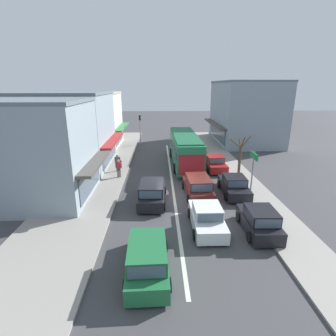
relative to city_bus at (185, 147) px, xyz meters
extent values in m
plane|color=#3F3F42|center=(-1.61, -8.74, -1.88)|extent=(140.00, 140.00, 0.00)
cube|color=silver|center=(-1.61, -4.74, -1.88)|extent=(0.20, 28.00, 0.01)
cube|color=gray|center=(-8.41, -2.74, -1.81)|extent=(5.20, 44.00, 0.14)
cube|color=gray|center=(4.59, -2.74, -1.82)|extent=(2.80, 44.00, 0.12)
cube|color=#84939E|center=(-11.81, -8.43, 1.60)|extent=(7.89, 7.04, 6.96)
cube|color=#4C4742|center=(-7.42, -8.43, 0.82)|extent=(1.10, 6.47, 0.20)
cube|color=#425160|center=(-7.84, -8.43, -0.48)|extent=(0.06, 5.63, 1.80)
cube|color=slate|center=(-11.81, -8.43, 5.20)|extent=(8.05, 7.04, 0.24)
cube|color=#84939E|center=(-11.81, -0.19, 1.75)|extent=(7.81, 8.91, 7.25)
cube|color=maroon|center=(-7.46, -0.19, 0.82)|extent=(1.10, 8.19, 0.20)
cube|color=#425160|center=(-7.88, -0.19, -0.48)|extent=(0.06, 7.13, 1.80)
cube|color=slate|center=(-11.81, -0.19, 5.49)|extent=(7.97, 8.91, 0.24)
cube|color=silver|center=(-11.81, 8.87, 1.63)|extent=(7.19, 8.52, 7.03)
cube|color=#2D703D|center=(-7.77, 8.87, 0.82)|extent=(1.10, 7.84, 0.20)
cube|color=#425160|center=(-8.19, 8.87, -0.48)|extent=(0.06, 6.81, 1.80)
cube|color=#A19D92|center=(-11.81, 8.87, 5.27)|extent=(7.35, 8.52, 0.24)
cube|color=#84939E|center=(9.89, 11.46, 2.36)|extent=(7.92, 12.33, 8.47)
cube|color=#4C4742|center=(5.48, 11.46, 0.82)|extent=(1.10, 11.34, 0.20)
cube|color=#425160|center=(5.90, 11.46, -0.48)|extent=(0.06, 9.86, 1.80)
cube|color=slate|center=(9.89, 11.46, 6.71)|extent=(8.08, 12.33, 0.24)
cube|color=#237A4C|center=(0.00, 0.01, -0.12)|extent=(2.63, 10.83, 2.70)
cube|color=#425160|center=(0.00, 0.01, 0.28)|extent=(2.67, 10.40, 0.90)
cube|color=maroon|center=(0.07, -5.42, -0.32)|extent=(2.25, 0.09, 1.76)
cube|color=#1A5B39|center=(0.00, 0.01, 1.29)|extent=(2.50, 9.96, 0.12)
cylinder|color=black|center=(-1.29, 3.34, -1.40)|extent=(0.27, 0.96, 0.96)
cylinder|color=black|center=(1.21, 3.37, -1.40)|extent=(0.27, 0.96, 0.96)
cylinder|color=black|center=(-1.21, -2.97, -1.40)|extent=(0.27, 0.96, 0.96)
cylinder|color=black|center=(1.29, -2.94, -1.40)|extent=(0.27, 0.96, 0.96)
cube|color=#1E6638|center=(-3.28, -16.83, -1.36)|extent=(1.89, 4.55, 0.76)
cube|color=#1E6638|center=(-3.27, -17.18, -0.64)|extent=(1.72, 2.65, 0.68)
cube|color=#425160|center=(-3.31, -15.86, -0.64)|extent=(1.51, 0.11, 0.58)
cube|color=#425160|center=(-3.23, -18.50, -0.64)|extent=(1.48, 0.10, 0.54)
cylinder|color=black|center=(-4.20, -15.50, -1.57)|extent=(0.20, 0.63, 0.62)
cylinder|color=black|center=(-2.44, -15.45, -1.57)|extent=(0.20, 0.63, 0.62)
cylinder|color=black|center=(-4.12, -18.20, -1.57)|extent=(0.20, 0.63, 0.62)
cylinder|color=black|center=(-2.36, -18.15, -1.57)|extent=(0.20, 0.63, 0.62)
cube|color=#561E19|center=(0.18, -8.33, -1.36)|extent=(1.97, 4.58, 0.76)
cube|color=#561E19|center=(0.19, -8.68, -0.64)|extent=(1.76, 2.67, 0.68)
cube|color=#425160|center=(0.13, -7.36, -0.64)|extent=(1.51, 0.13, 0.58)
cube|color=#425160|center=(0.25, -10.00, -0.64)|extent=(1.48, 0.13, 0.54)
cylinder|color=black|center=(-0.77, -7.02, -1.57)|extent=(0.21, 0.63, 0.62)
cylinder|color=black|center=(0.99, -6.94, -1.57)|extent=(0.21, 0.63, 0.62)
cylinder|color=black|center=(-0.64, -9.72, -1.57)|extent=(0.21, 0.63, 0.62)
cylinder|color=black|center=(1.12, -9.64, -1.57)|extent=(0.21, 0.63, 0.62)
cube|color=silver|center=(0.05, -13.17, -1.37)|extent=(1.73, 4.20, 0.72)
cube|color=silver|center=(0.05, -13.27, -0.71)|extent=(1.57, 1.80, 0.60)
cube|color=#425160|center=(0.04, -12.35, -0.71)|extent=(1.44, 0.06, 0.51)
cube|color=#425160|center=(0.05, -14.19, -0.71)|extent=(1.40, 0.06, 0.48)
cylinder|color=black|center=(-0.82, -11.91, -1.57)|extent=(0.18, 0.62, 0.62)
cylinder|color=black|center=(0.90, -11.91, -1.57)|extent=(0.18, 0.62, 0.62)
cylinder|color=black|center=(-0.81, -14.43, -1.57)|extent=(0.18, 0.62, 0.62)
cylinder|color=black|center=(0.91, -14.43, -1.57)|extent=(0.18, 0.62, 0.62)
cube|color=black|center=(-3.24, -9.36, -1.36)|extent=(1.95, 4.57, 0.76)
cube|color=black|center=(-3.26, -9.71, -0.64)|extent=(1.75, 2.67, 0.68)
cube|color=#425160|center=(-3.20, -8.39, -0.64)|extent=(1.51, 0.12, 0.58)
cube|color=#425160|center=(-3.31, -11.03, -0.64)|extent=(1.48, 0.12, 0.54)
cylinder|color=black|center=(-4.06, -7.97, -1.57)|extent=(0.21, 0.63, 0.62)
cylinder|color=black|center=(-2.31, -8.05, -1.57)|extent=(0.21, 0.63, 0.62)
cylinder|color=black|center=(-4.18, -10.67, -1.57)|extent=(0.21, 0.63, 0.62)
cylinder|color=black|center=(-2.42, -10.74, -1.57)|extent=(0.21, 0.63, 0.62)
cube|color=black|center=(2.94, -13.71, -1.36)|extent=(1.73, 3.74, 0.76)
cube|color=black|center=(2.94, -14.01, -0.66)|extent=(1.57, 1.94, 0.64)
cube|color=#425160|center=(2.96, -13.04, -0.66)|extent=(1.40, 0.09, 0.54)
cube|color=#425160|center=(2.91, -14.98, -0.66)|extent=(1.37, 0.09, 0.51)
cylinder|color=black|center=(2.15, -12.58, -1.57)|extent=(0.19, 0.62, 0.62)
cylinder|color=black|center=(3.79, -12.62, -1.57)|extent=(0.19, 0.62, 0.62)
cylinder|color=black|center=(2.10, -14.80, -1.57)|extent=(0.19, 0.62, 0.62)
cylinder|color=black|center=(3.74, -14.84, -1.57)|extent=(0.19, 0.62, 0.62)
cube|color=black|center=(3.05, -8.16, -1.37)|extent=(1.83, 4.24, 0.72)
cube|color=black|center=(3.04, -8.26, -0.71)|extent=(1.61, 1.84, 0.60)
cube|color=#425160|center=(3.07, -7.34, -0.71)|extent=(1.44, 0.10, 0.51)
cube|color=#425160|center=(3.02, -9.18, -0.71)|extent=(1.41, 0.10, 0.48)
cylinder|color=black|center=(2.22, -6.88, -1.57)|extent=(0.20, 0.62, 0.62)
cylinder|color=black|center=(3.94, -6.92, -1.57)|extent=(0.20, 0.62, 0.62)
cylinder|color=black|center=(2.15, -9.39, -1.57)|extent=(0.20, 0.62, 0.62)
cylinder|color=black|center=(3.87, -9.44, -1.57)|extent=(0.20, 0.62, 0.62)
cube|color=maroon|center=(2.79, -1.99, -1.37)|extent=(1.88, 4.26, 0.72)
cube|color=maroon|center=(2.80, -2.09, -0.71)|extent=(1.63, 1.86, 0.60)
cube|color=#425160|center=(2.76, -1.17, -0.71)|extent=(1.44, 0.12, 0.51)
cube|color=#425160|center=(2.83, -3.01, -0.71)|extent=(1.41, 0.11, 0.48)
cylinder|color=black|center=(1.88, -0.77, -1.57)|extent=(0.20, 0.63, 0.62)
cylinder|color=black|center=(3.60, -0.70, -1.57)|extent=(0.20, 0.63, 0.62)
cylinder|color=black|center=(1.98, -3.29, -1.57)|extent=(0.20, 0.63, 0.62)
cylinder|color=black|center=(3.70, -3.22, -1.57)|extent=(0.20, 0.63, 0.62)
cylinder|color=gray|center=(-5.33, 9.48, 0.22)|extent=(0.12, 0.12, 4.20)
cube|color=black|center=(-5.33, 9.48, 1.97)|extent=(0.24, 0.24, 0.68)
sphere|color=black|center=(-5.19, 9.48, 2.20)|extent=(0.13, 0.13, 0.13)
sphere|color=orange|center=(-5.19, 9.48, 1.98)|extent=(0.13, 0.13, 0.13)
sphere|color=black|center=(-5.19, 9.48, 1.76)|extent=(0.13, 0.13, 0.13)
cylinder|color=gray|center=(4.03, -9.10, -0.08)|extent=(0.10, 0.10, 3.60)
cube|color=#19753D|center=(4.03, -9.12, 1.42)|extent=(0.08, 1.40, 0.44)
cube|color=white|center=(4.08, -9.12, 1.42)|extent=(0.01, 1.10, 0.10)
cylinder|color=brown|center=(4.42, -4.78, -0.44)|extent=(0.24, 0.24, 2.87)
cylinder|color=brown|center=(4.42, -4.45, 1.34)|extent=(0.10, 0.73, 0.77)
cylinder|color=brown|center=(4.83, -4.78, 1.52)|extent=(0.89, 0.10, 1.11)
cylinder|color=brown|center=(4.42, -5.23, 1.56)|extent=(0.10, 0.97, 1.19)
cylinder|color=brown|center=(3.95, -4.78, 1.39)|extent=(1.02, 0.10, 0.87)
cylinder|color=#232838|center=(-6.80, -2.59, -1.32)|extent=(0.14, 0.14, 0.84)
cylinder|color=#232838|center=(-6.64, -2.51, -1.32)|extent=(0.14, 0.14, 0.84)
cube|color=slate|center=(-6.72, -2.55, -0.62)|extent=(0.42, 0.36, 0.56)
sphere|color=#9E7051|center=(-6.72, -2.55, -0.22)|extent=(0.22, 0.22, 0.22)
cylinder|color=slate|center=(-6.93, -2.66, -0.62)|extent=(0.09, 0.09, 0.54)
cylinder|color=slate|center=(-6.51, -2.44, -0.62)|extent=(0.09, 0.09, 0.54)
cube|color=maroon|center=(-6.45, -2.39, -0.80)|extent=(0.20, 0.26, 0.22)
cylinder|color=#4C4742|center=(-6.27, -4.32, -1.32)|extent=(0.14, 0.14, 0.84)
cylinder|color=#4C4742|center=(-6.45, -4.31, -1.32)|extent=(0.14, 0.14, 0.84)
cube|color=#A82D38|center=(-6.36, -4.32, -0.62)|extent=(0.37, 0.24, 0.56)
sphere|color=tan|center=(-6.36, -4.32, -0.22)|extent=(0.22, 0.22, 0.22)
cylinder|color=#A82D38|center=(-6.12, -4.33, -0.62)|extent=(0.09, 0.09, 0.54)
cylinder|color=#A82D38|center=(-6.60, -4.30, -0.62)|extent=(0.09, 0.09, 0.54)
camera|label=1|loc=(-2.71, -26.87, 6.20)|focal=28.00mm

